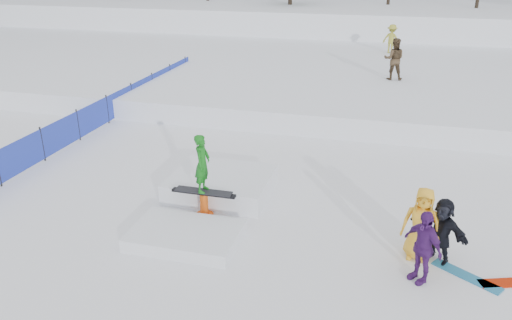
% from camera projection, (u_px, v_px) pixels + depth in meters
% --- Properties ---
extents(ground, '(120.00, 120.00, 0.00)m').
position_uv_depth(ground, '(212.00, 234.00, 11.44)').
color(ground, white).
extents(snow_berm, '(60.00, 14.00, 2.40)m').
position_uv_depth(snow_berm, '(345.00, 21.00, 37.71)').
color(snow_berm, white).
rests_on(snow_berm, ground).
extents(snow_midrise, '(50.00, 18.00, 0.80)m').
position_uv_depth(snow_midrise, '(317.00, 70.00, 25.54)').
color(snow_midrise, white).
rests_on(snow_midrise, ground).
extents(safety_fence, '(0.05, 16.00, 1.10)m').
position_uv_depth(safety_fence, '(107.00, 109.00, 18.66)').
color(safety_fence, '#2235AD').
rests_on(safety_fence, ground).
extents(walker_olive, '(0.90, 0.72, 1.79)m').
position_uv_depth(walker_olive, '(394.00, 59.00, 21.64)').
color(walker_olive, '#463522').
rests_on(walker_olive, snow_midrise).
extents(walker_ygreen, '(1.14, 0.88, 1.55)m').
position_uv_depth(walker_ygreen, '(392.00, 39.00, 27.43)').
color(walker_ygreen, '#A29F32').
rests_on(walker_ygreen, snow_midrise).
extents(spectator_purple, '(0.89, 0.90, 1.53)m').
position_uv_depth(spectator_purple, '(423.00, 247.00, 9.57)').
color(spectator_purple, '#4E1E6D').
rests_on(spectator_purple, ground).
extents(spectator_yellow, '(0.84, 0.60, 1.61)m').
position_uv_depth(spectator_yellow, '(421.00, 224.00, 10.28)').
color(spectator_yellow, gold).
rests_on(spectator_yellow, ground).
extents(spectator_dark, '(1.30, 1.14, 1.42)m').
position_uv_depth(spectator_dark, '(441.00, 230.00, 10.23)').
color(spectator_dark, black).
rests_on(spectator_dark, ground).
extents(loose_board_teal, '(1.32, 1.01, 0.03)m').
position_uv_depth(loose_board_teal, '(466.00, 276.00, 9.95)').
color(loose_board_teal, '#206B95').
rests_on(loose_board_teal, ground).
extents(jib_rail_feature, '(2.60, 4.40, 2.11)m').
position_uv_depth(jib_rail_feature, '(212.00, 195.00, 12.63)').
color(jib_rail_feature, white).
rests_on(jib_rail_feature, ground).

